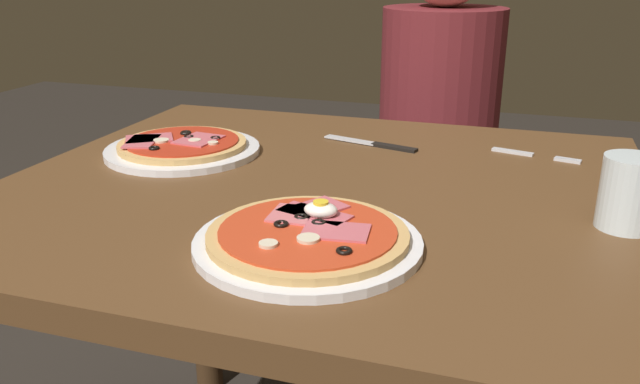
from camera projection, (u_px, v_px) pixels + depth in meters
dining_table at (323, 255)px, 1.08m from camera, size 1.01×0.90×0.76m
pizza_foreground at (308, 238)px, 0.80m from camera, size 0.29×0.29×0.05m
pizza_across_left at (182, 147)px, 1.18m from camera, size 0.28×0.28×0.03m
water_glass_near at (628, 197)px, 0.85m from camera, size 0.08×0.08×0.10m
fork at (528, 154)px, 1.17m from camera, size 0.16×0.05×0.00m
knife at (376, 144)px, 1.23m from camera, size 0.19×0.07×0.01m
diner_person at (435, 163)px, 1.80m from camera, size 0.32×0.32×1.18m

